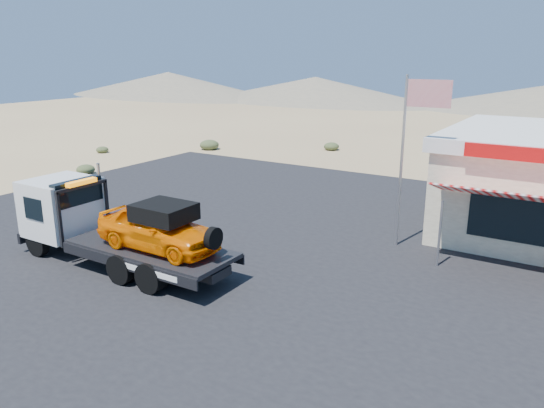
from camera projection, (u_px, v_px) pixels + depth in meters
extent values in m
plane|color=#997C57|center=(216.00, 259.00, 17.89)|extent=(120.00, 120.00, 0.00)
cube|color=black|center=(310.00, 243.00, 19.31)|extent=(32.00, 24.00, 0.02)
cylinder|color=black|center=(38.00, 243.00, 18.00)|extent=(0.92, 0.28, 0.92)
cylinder|color=black|center=(82.00, 228.00, 19.50)|extent=(0.92, 0.28, 0.92)
cylinder|color=black|center=(123.00, 268.00, 15.89)|extent=(0.92, 0.51, 0.92)
cylinder|color=black|center=(166.00, 250.00, 17.38)|extent=(0.92, 0.51, 0.92)
cylinder|color=black|center=(152.00, 277.00, 15.28)|extent=(0.92, 0.51, 0.92)
cylinder|color=black|center=(194.00, 257.00, 16.77)|extent=(0.92, 0.51, 0.92)
cube|color=black|center=(128.00, 250.00, 16.97)|extent=(7.53, 0.92, 0.28)
cube|color=white|center=(62.00, 207.00, 18.30)|extent=(2.02, 2.16, 1.93)
cube|color=black|center=(77.00, 192.00, 17.68)|extent=(0.32, 1.84, 0.83)
cube|color=black|center=(85.00, 213.00, 17.73)|extent=(0.09, 2.02, 1.84)
cube|color=orange|center=(81.00, 182.00, 17.44)|extent=(0.23, 1.10, 0.14)
cube|color=black|center=(151.00, 248.00, 16.39)|extent=(5.51, 2.11, 0.14)
imported|color=#F86C00|center=(158.00, 227.00, 15.99)|extent=(4.05, 1.63, 1.38)
cube|color=black|center=(164.00, 212.00, 15.71)|extent=(1.65, 1.38, 0.51)
cube|color=red|center=(507.00, 153.00, 16.66)|extent=(2.60, 0.12, 0.45)
cylinder|color=#99999E|center=(440.00, 234.00, 16.95)|extent=(0.08, 0.08, 2.20)
cylinder|color=#99999E|center=(401.00, 163.00, 18.33)|extent=(0.10, 0.10, 6.00)
cube|color=#B20C14|center=(429.00, 94.00, 17.29)|extent=(1.50, 0.02, 0.90)
ellipsoid|color=#374726|center=(86.00, 169.00, 30.49)|extent=(1.04, 1.04, 0.56)
ellipsoid|color=#374726|center=(102.00, 149.00, 36.96)|extent=(0.85, 0.85, 0.46)
ellipsoid|color=#374726|center=(209.00, 144.00, 38.16)|extent=(1.38, 1.38, 0.74)
ellipsoid|color=#374726|center=(331.00, 146.00, 37.93)|extent=(1.09, 1.09, 0.59)
ellipsoid|color=#374726|center=(467.00, 151.00, 36.21)|extent=(0.88, 0.88, 0.47)
cone|color=#726B59|center=(315.00, 89.00, 75.00)|extent=(36.00, 36.00, 3.50)
cone|color=#726B59|center=(169.00, 84.00, 85.28)|extent=(40.00, 40.00, 3.80)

